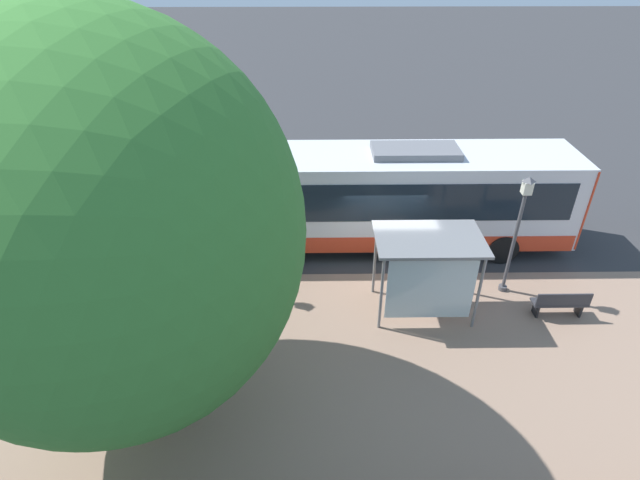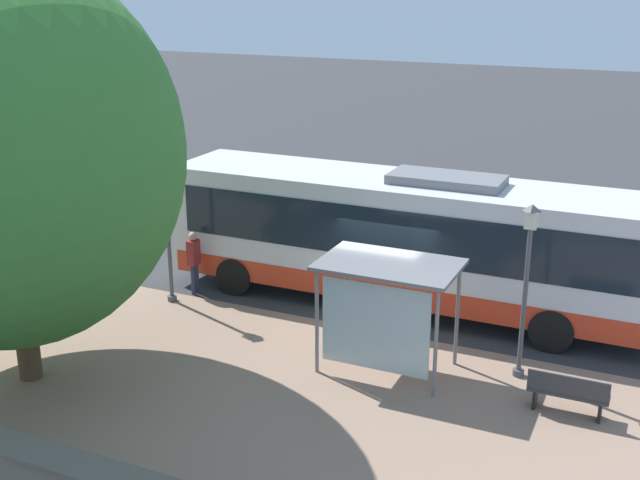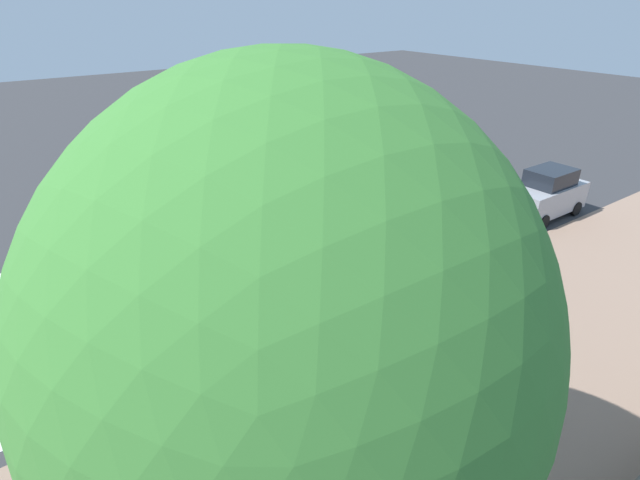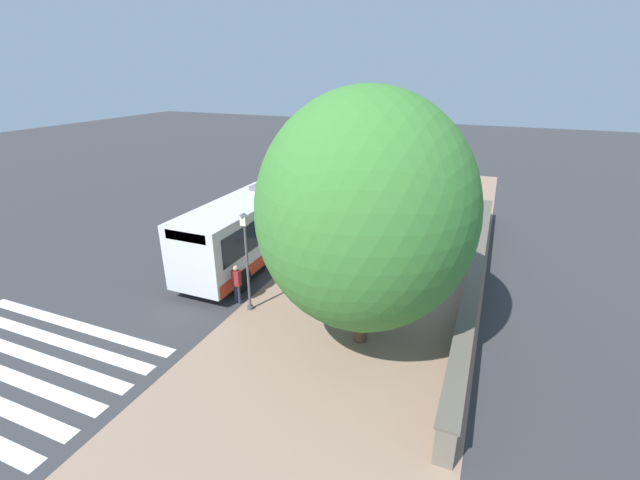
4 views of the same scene
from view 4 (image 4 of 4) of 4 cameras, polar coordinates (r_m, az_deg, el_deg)
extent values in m
plane|color=#353538|center=(21.96, -2.95, -2.14)|extent=(120.00, 120.00, 0.00)
cube|color=#937560|center=(20.59, 8.47, -4.06)|extent=(9.00, 44.00, 0.02)
cube|color=silver|center=(18.75, -29.79, -9.82)|extent=(9.00, 0.50, 0.01)
cube|color=silver|center=(18.30, -32.09, -11.11)|extent=(9.00, 0.50, 0.01)
cube|color=silver|center=(17.90, -34.52, -12.44)|extent=(9.00, 0.50, 0.01)
cube|color=#6B6356|center=(19.92, 19.92, -4.43)|extent=(0.50, 20.00, 1.11)
cube|color=#5B5449|center=(19.68, 20.14, -2.88)|extent=(0.60, 20.00, 0.08)
cube|color=silver|center=(22.16, -7.27, 3.10)|extent=(2.54, 12.29, 2.82)
cube|color=black|center=(22.05, -7.31, 4.00)|extent=(2.58, 11.31, 1.24)
cube|color=red|center=(22.55, -7.13, 0.39)|extent=(2.58, 12.04, 0.56)
cube|color=red|center=(27.39, -0.96, 6.95)|extent=(2.58, 0.06, 2.71)
cube|color=black|center=(17.09, -17.50, 0.43)|extent=(1.90, 0.08, 0.39)
cube|color=slate|center=(22.50, -6.29, 7.47)|extent=(1.27, 2.70, 0.22)
cylinder|color=black|center=(18.74, -10.34, -5.28)|extent=(0.30, 1.00, 1.00)
cylinder|color=black|center=(20.03, -16.11, -3.95)|extent=(0.30, 1.00, 1.00)
cylinder|color=black|center=(25.33, -0.55, 2.46)|extent=(0.30, 1.00, 1.00)
cylinder|color=black|center=(26.30, -5.32, 3.11)|extent=(0.30, 1.00, 1.00)
cylinder|color=slate|center=(23.02, 1.30, 2.17)|extent=(0.08, 0.08, 2.33)
cylinder|color=slate|center=(20.81, -1.26, -0.04)|extent=(0.08, 0.08, 2.33)
cylinder|color=slate|center=(22.54, 4.99, 1.64)|extent=(0.08, 0.08, 2.33)
cylinder|color=slate|center=(20.28, 2.77, -0.67)|extent=(0.08, 0.08, 2.33)
cube|color=slate|center=(21.24, 2.03, 3.86)|extent=(1.86, 2.85, 0.08)
cube|color=silver|center=(21.36, 3.90, 0.84)|extent=(0.03, 2.30, 1.86)
cylinder|color=#2D3347|center=(17.81, -10.72, -7.17)|extent=(0.12, 0.12, 0.82)
cylinder|color=#2D3347|center=(17.89, -11.15, -7.06)|extent=(0.12, 0.12, 0.82)
cube|color=maroon|center=(17.51, -11.11, -5.00)|extent=(0.34, 0.22, 0.66)
sphere|color=tan|center=(17.32, -11.22, -3.70)|extent=(0.23, 0.23, 0.23)
cube|color=#333338|center=(25.16, 5.70, 2.09)|extent=(0.40, 1.51, 0.06)
cube|color=#333338|center=(25.04, 6.09, 2.53)|extent=(0.04, 1.51, 0.40)
cube|color=black|center=(25.78, 6.08, 2.04)|extent=(0.32, 0.06, 0.45)
cube|color=black|center=(24.69, 5.27, 1.16)|extent=(0.32, 0.06, 0.45)
cylinder|color=#4C4C51|center=(17.49, -9.27, -8.88)|extent=(0.24, 0.24, 0.16)
cylinder|color=#4C4C51|center=(16.69, -9.63, -3.82)|extent=(0.10, 0.10, 3.59)
cube|color=silver|center=(15.94, -10.08, 2.57)|extent=(0.24, 0.24, 0.35)
pyramid|color=#4C4C51|center=(15.86, -10.13, 3.40)|extent=(0.28, 0.28, 0.14)
cylinder|color=#4C4C51|center=(24.60, 2.34, 0.80)|extent=(0.24, 0.24, 0.16)
cylinder|color=#4C4C51|center=(24.08, 2.39, 4.23)|extent=(0.10, 0.10, 3.26)
cube|color=silver|center=(23.60, 2.46, 8.41)|extent=(0.24, 0.24, 0.35)
pyramid|color=#4C4C51|center=(23.54, 2.47, 8.99)|extent=(0.28, 0.28, 0.14)
cylinder|color=brown|center=(14.86, 5.55, -8.60)|extent=(0.47, 0.47, 2.87)
ellipsoid|color=#3D7F33|center=(13.47, 6.07, 3.72)|extent=(6.92, 6.92, 7.62)
cube|color=#9EA0A8|center=(32.41, 4.09, 7.46)|extent=(1.76, 3.95, 1.18)
cube|color=black|center=(32.27, 4.20, 9.14)|extent=(1.50, 2.05, 0.73)
cylinder|color=black|center=(31.12, 4.76, 5.79)|extent=(0.22, 0.64, 0.64)
cylinder|color=black|center=(31.65, 1.88, 6.13)|extent=(0.22, 0.64, 0.64)
cylinder|color=black|center=(33.49, 6.14, 6.91)|extent=(0.22, 0.64, 0.64)
cylinder|color=black|center=(33.98, 3.43, 7.22)|extent=(0.22, 0.64, 0.64)
camera|label=1|loc=(16.38, 38.89, 18.77)|focal=28.00mm
camera|label=2|loc=(25.22, 41.59, 14.51)|focal=45.00mm
camera|label=3|loc=(9.44, 31.96, 19.31)|focal=28.00mm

